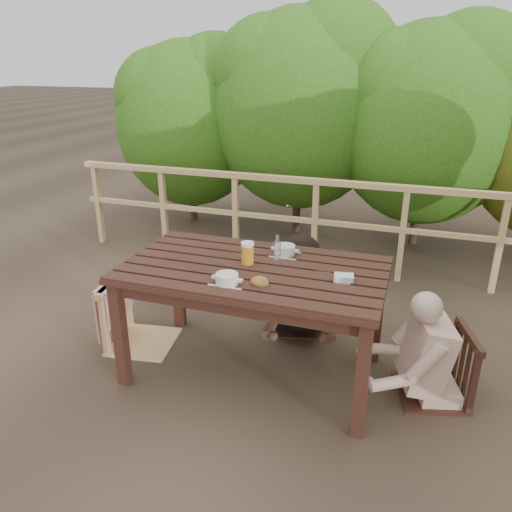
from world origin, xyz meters
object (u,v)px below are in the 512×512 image
(chair_left, at_px, (139,286))
(table, at_px, (254,322))
(butter_tub, at_px, (344,279))
(tumbler, at_px, (264,286))
(chair_right, at_px, (439,336))
(bottle, at_px, (277,251))
(bread_roll, at_px, (260,282))
(chair_far, at_px, (299,273))
(soup_near, at_px, (227,280))
(beer_glass, at_px, (248,254))
(diner_right, at_px, (448,313))
(woman, at_px, (301,252))
(soup_far, at_px, (285,251))

(chair_left, bearing_deg, table, -103.15)
(butter_tub, bearing_deg, tumbler, -158.88)
(chair_right, relative_size, bottle, 4.11)
(chair_left, height_order, bottle, bottle)
(bread_roll, distance_m, tumbler, 0.07)
(chair_far, distance_m, tumbler, 1.13)
(soup_near, bearing_deg, chair_far, 78.60)
(chair_right, relative_size, beer_glass, 5.39)
(chair_right, bearing_deg, chair_far, -135.14)
(table, relative_size, diner_right, 1.39)
(beer_glass, bearing_deg, chair_far, 74.43)
(chair_left, relative_size, bottle, 4.53)
(chair_left, bearing_deg, diner_right, -97.40)
(table, distance_m, diner_right, 1.30)
(woman, bearing_deg, butter_tub, 106.94)
(chair_left, height_order, woman, woman)
(woman, relative_size, diner_right, 1.05)
(table, bearing_deg, chair_far, 79.32)
(tumbler, bearing_deg, woman, 91.61)
(chair_right, relative_size, soup_near, 3.79)
(diner_right, bearing_deg, chair_far, 45.51)
(chair_left, distance_m, butter_tub, 1.63)
(table, relative_size, bottle, 7.92)
(chair_left, height_order, soup_near, chair_left)
(chair_left, xyz_separation_m, soup_far, (1.12, 0.22, 0.36))
(woman, distance_m, soup_far, 0.52)
(diner_right, distance_m, bottle, 1.18)
(chair_far, xyz_separation_m, bottle, (-0.00, -0.66, 0.44))
(beer_glass, relative_size, butter_tub, 1.38)
(chair_far, distance_m, woman, 0.18)
(chair_far, xyz_separation_m, chair_right, (1.11, -0.63, -0.03))
(bottle, bearing_deg, beer_glass, -164.37)
(soup_far, relative_size, bread_roll, 2.11)
(chair_left, height_order, butter_tub, chair_left)
(chair_right, bearing_deg, chair_left, -104.20)
(soup_near, distance_m, tumbler, 0.25)
(table, distance_m, chair_far, 0.77)
(bread_roll, height_order, bottle, bottle)
(chair_far, relative_size, soup_near, 4.06)
(tumbler, bearing_deg, chair_left, 161.48)
(table, relative_size, soup_near, 7.29)
(chair_left, height_order, bread_roll, chair_left)
(soup_near, height_order, beer_glass, beer_glass)
(soup_far, distance_m, bread_roll, 0.55)
(diner_right, bearing_deg, beer_glass, 78.28)
(beer_glass, bearing_deg, soup_far, 52.46)
(tumbler, bearing_deg, bread_roll, 129.65)
(soup_far, bearing_deg, chair_far, 89.62)
(diner_right, xyz_separation_m, tumbler, (-1.11, -0.44, 0.22))
(bottle, bearing_deg, chair_right, 1.89)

